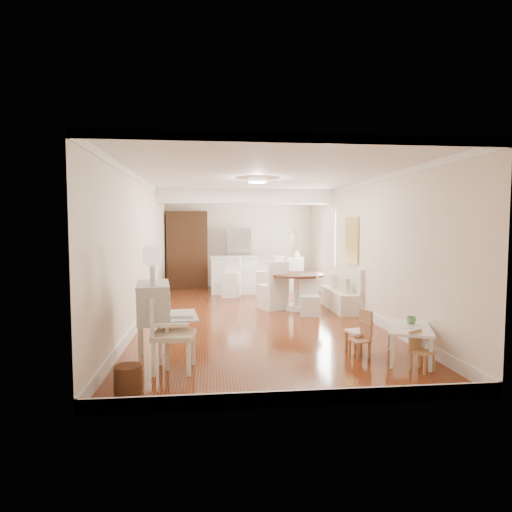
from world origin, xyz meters
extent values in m
plane|color=brown|center=(0.00, 0.00, 0.00)|extent=(9.00, 9.00, 0.00)
cube|color=white|center=(0.00, 0.00, 2.80)|extent=(4.50, 9.00, 0.04)
cube|color=#F3E4CE|center=(0.00, 4.50, 1.40)|extent=(4.50, 0.04, 2.80)
cube|color=#F3E4CE|center=(0.00, -4.50, 1.40)|extent=(4.50, 0.04, 2.80)
cube|color=#F3E4CE|center=(-2.25, 0.00, 1.40)|extent=(0.04, 9.00, 2.80)
cube|color=#F3E4CE|center=(2.25, 0.00, 1.40)|extent=(0.04, 9.00, 2.80)
cube|color=white|center=(0.00, 2.20, 2.62)|extent=(4.50, 0.45, 0.36)
cube|color=tan|center=(2.21, 0.50, 1.55)|extent=(0.04, 0.84, 1.04)
cube|color=white|center=(2.23, 2.40, 1.55)|extent=(0.04, 1.10, 1.40)
cylinder|color=#381E11|center=(-1.20, 4.48, 1.85)|extent=(0.30, 0.03, 0.30)
cylinder|color=white|center=(0.00, -0.50, 2.75)|extent=(0.36, 0.36, 0.08)
cube|color=beige|center=(-1.70, -2.83, 0.55)|extent=(0.96, 0.98, 1.10)
cube|color=white|center=(-1.39, -3.21, 0.49)|extent=(0.61, 0.61, 0.97)
cylinder|color=#4B2B17|center=(-1.85, -3.90, 0.15)|extent=(0.37, 0.37, 0.31)
cube|color=white|center=(1.84, -3.12, 0.24)|extent=(0.88, 1.10, 0.48)
cube|color=#B77A53|center=(1.20, -2.94, 0.25)|extent=(0.30, 0.30, 0.51)
cube|color=#AB7B4D|center=(1.27, -2.68, 0.32)|extent=(0.37, 0.37, 0.64)
cube|color=tan|center=(1.81, -3.57, 0.26)|extent=(0.35, 0.35, 0.53)
cube|color=silver|center=(1.99, 0.50, 0.49)|extent=(0.52, 1.60, 0.98)
cylinder|color=#4F2719|center=(1.01, 0.58, 0.41)|extent=(1.49, 1.49, 0.81)
cube|color=white|center=(1.15, -0.04, 0.42)|extent=(0.46, 0.48, 0.83)
cube|color=white|center=(0.48, 0.73, 0.54)|extent=(0.69, 0.71, 1.09)
cube|color=white|center=(0.10, 3.10, 0.52)|extent=(2.05, 0.65, 1.03)
cube|color=white|center=(-0.38, 2.45, 0.53)|extent=(0.53, 0.53, 1.06)
cube|color=white|center=(0.50, 2.22, 0.56)|extent=(0.53, 0.53, 1.12)
cube|color=#381E11|center=(-1.60, 4.18, 1.15)|extent=(1.20, 0.60, 2.30)
imported|color=silver|center=(0.30, 4.15, 0.90)|extent=(0.75, 0.65, 1.80)
cube|color=silver|center=(1.54, 3.35, 0.48)|extent=(0.67, 1.09, 0.97)
imported|color=#5DA063|center=(1.95, -2.97, 0.53)|extent=(0.15, 0.15, 0.10)
imported|color=silver|center=(1.56, 3.41, 1.07)|extent=(0.24, 0.24, 0.21)
camera|label=1|loc=(-0.90, -8.74, 1.89)|focal=30.00mm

